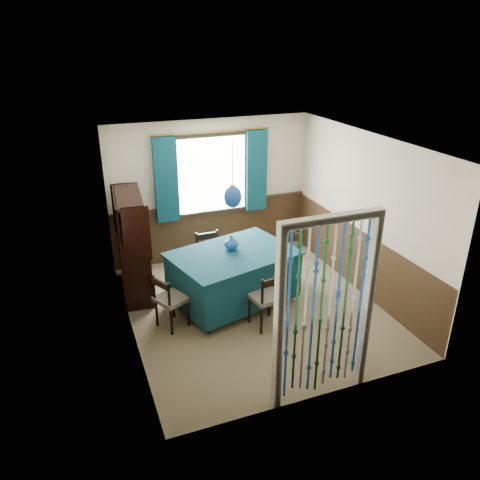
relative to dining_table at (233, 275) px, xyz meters
name	(u,v)px	position (x,y,z in m)	size (l,w,h in m)	color
floor	(254,308)	(0.24, -0.24, -0.49)	(4.00, 4.00, 0.00)	brown
ceiling	(256,142)	(0.24, -0.24, 2.01)	(4.00, 4.00, 0.00)	silver
wall_back	(211,190)	(0.24, 1.76, 0.76)	(3.60, 3.60, 0.00)	beige
wall_front	(329,301)	(0.24, -2.24, 0.76)	(3.60, 3.60, 0.00)	beige
wall_left	(125,251)	(-1.56, -0.24, 0.76)	(4.00, 4.00, 0.00)	beige
wall_right	(364,215)	(2.04, -0.24, 0.76)	(4.00, 4.00, 0.00)	beige
wainscot_back	(213,230)	(0.24, 1.74, 0.01)	(3.60, 3.60, 0.00)	#342314
wainscot_front	(323,359)	(0.24, -2.23, 0.01)	(3.60, 3.60, 0.00)	#342314
wainscot_left	(131,301)	(-1.55, -0.24, 0.01)	(4.00, 4.00, 0.00)	#342314
wainscot_right	(358,259)	(2.02, -0.24, 0.01)	(4.00, 4.00, 0.00)	#342314
window	(212,175)	(0.24, 1.71, 1.06)	(1.32, 0.12, 1.42)	black
doorway	(325,314)	(0.24, -2.18, 0.56)	(1.16, 0.12, 2.18)	silver
dining_table	(233,275)	(0.00, 0.00, 0.00)	(2.01, 1.61, 0.85)	#0C3542
chair_near	(267,298)	(0.22, -0.74, -0.03)	(0.48, 0.46, 0.85)	black
chair_far	(210,257)	(-0.13, 0.74, -0.03)	(0.43, 0.41, 0.86)	black
chair_left	(170,300)	(-1.03, -0.28, -0.05)	(0.52, 0.53, 0.81)	black
chair_right	(283,256)	(0.96, 0.28, 0.02)	(0.50, 0.52, 0.95)	black
sideboard	(133,259)	(-1.33, 0.91, 0.08)	(0.54, 1.27, 1.62)	black
pendant_lamp	(233,197)	(0.00, 0.00, 1.23)	(0.25, 0.25, 0.94)	olive
vase_table	(231,243)	(0.02, 0.12, 0.47)	(0.20, 0.20, 0.21)	navy
bowl_shelf	(136,229)	(-1.27, 0.74, 0.65)	(0.23, 0.23, 0.06)	beige
vase_sideboard	(133,234)	(-1.27, 1.11, 0.41)	(0.17, 0.17, 0.18)	beige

